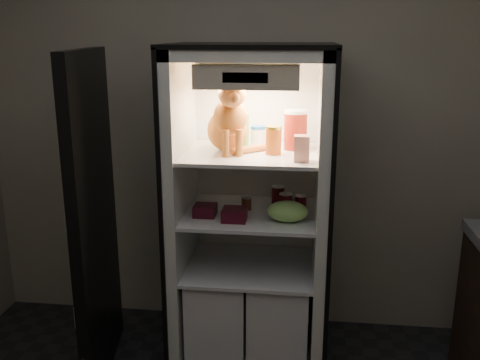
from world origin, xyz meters
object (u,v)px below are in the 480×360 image
object	(u,v)px
refrigerator	(251,232)
condiment_jar	(246,203)
mayo_tub	(258,136)
berry_box_left	(205,210)
cream_carton	(302,148)
grape_bag	(288,211)
soda_can_a	(278,198)
pepper_jar	(295,130)
soda_can_c	(285,205)
berry_box_right	(235,215)
soda_can_b	(301,205)
parmesan_shaker	(242,131)
salsa_jar	(274,140)
tabby_cat	(229,122)

from	to	relation	value
refrigerator	condiment_jar	xyz separation A→B (m)	(-0.03, -0.02, 0.19)
mayo_tub	berry_box_left	world-z (taller)	mayo_tub
cream_carton	grape_bag	bearing A→B (deg)	139.69
soda_can_a	berry_box_left	size ratio (longest dim) A/B	1.11
pepper_jar	soda_can_a	bearing A→B (deg)	-162.62
mayo_tub	soda_can_c	distance (m)	0.44
cream_carton	berry_box_right	distance (m)	0.52
cream_carton	berry_box_left	world-z (taller)	cream_carton
pepper_jar	mayo_tub	bearing A→B (deg)	163.52
refrigerator	soda_can_a	world-z (taller)	refrigerator
soda_can_b	condiment_jar	bearing A→B (deg)	167.81
berry_box_left	grape_bag	bearing A→B (deg)	-4.47
soda_can_c	mayo_tub	bearing A→B (deg)	128.07
refrigerator	grape_bag	size ratio (longest dim) A/B	8.45
condiment_jar	berry_box_left	distance (m)	0.26
parmesan_shaker	salsa_jar	bearing A→B (deg)	-34.70
salsa_jar	pepper_jar	xyz separation A→B (m)	(0.11, 0.14, 0.03)
tabby_cat	pepper_jar	xyz separation A→B (m)	(0.36, 0.11, -0.06)
salsa_jar	berry_box_right	xyz separation A→B (m)	(-0.20, -0.11, -0.39)
soda_can_c	condiment_jar	xyz separation A→B (m)	(-0.23, 0.10, -0.03)
parmesan_shaker	soda_can_c	xyz separation A→B (m)	(0.26, -0.15, -0.38)
parmesan_shaker	cream_carton	size ratio (longest dim) A/B	1.51
refrigerator	berry_box_right	distance (m)	0.29
cream_carton	soda_can_b	bearing A→B (deg)	88.93
cream_carton	soda_can_b	distance (m)	0.39
tabby_cat	berry_box_left	bearing A→B (deg)	-160.80
soda_can_c	grape_bag	world-z (taller)	soda_can_c
cream_carton	grape_bag	world-z (taller)	cream_carton
tabby_cat	salsa_jar	world-z (taller)	tabby_cat
tabby_cat	berry_box_right	xyz separation A→B (m)	(0.05, -0.15, -0.48)
pepper_jar	soda_can_b	size ratio (longest dim) A/B	1.91
parmesan_shaker	pepper_jar	bearing A→B (deg)	2.18
mayo_tub	cream_carton	distance (m)	0.43
tabby_cat	condiment_jar	distance (m)	0.49
soda_can_b	berry_box_left	bearing A→B (deg)	-172.84
soda_can_a	soda_can_c	size ratio (longest dim) A/B	1.01
refrigerator	pepper_jar	size ratio (longest dim) A/B	8.49
soda_can_b	condiment_jar	xyz separation A→B (m)	(-0.31, 0.07, -0.02)
salsa_jar	soda_can_b	bearing A→B (deg)	3.60
parmesan_shaker	soda_can_c	size ratio (longest dim) A/B	1.50
berry_box_left	refrigerator	bearing A→B (deg)	32.27
soda_can_a	soda_can_b	xyz separation A→B (m)	(0.13, -0.10, -0.01)
berry_box_left	mayo_tub	bearing A→B (deg)	43.86
pepper_jar	berry_box_right	size ratio (longest dim) A/B	1.68
soda_can_c	berry_box_left	xyz separation A→B (m)	(-0.45, -0.04, -0.04)
salsa_jar	berry_box_left	world-z (taller)	salsa_jar
refrigerator	tabby_cat	size ratio (longest dim) A/B	4.21
soda_can_c	condiment_jar	bearing A→B (deg)	156.90
berry_box_left	berry_box_right	size ratio (longest dim) A/B	0.93
mayo_tub	soda_can_b	distance (m)	0.48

